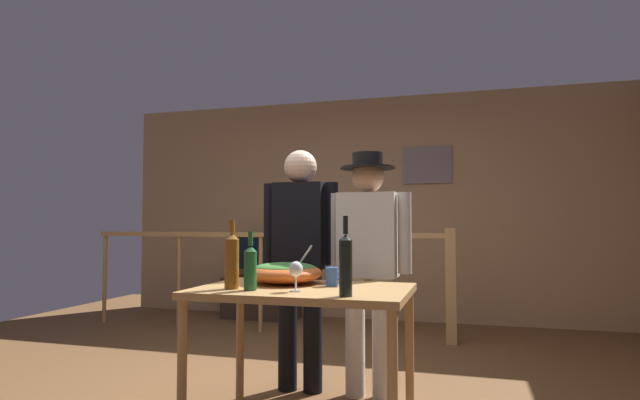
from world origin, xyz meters
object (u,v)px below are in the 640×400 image
at_px(tv_console, 261,298).
at_px(serving_table, 303,303).
at_px(wine_bottle_dark, 346,264).
at_px(wine_bottle_green, 250,267).
at_px(salad_bowl, 285,272).
at_px(person_standing_left, 300,249).
at_px(wine_glass, 296,270).
at_px(mug_blue, 332,277).
at_px(flat_screen_tv, 261,254).
at_px(wine_bottle_amber, 232,260).
at_px(framed_picture, 427,165).
at_px(person_standing_right, 368,252).
at_px(stair_railing, 317,264).

height_order(tv_console, serving_table, serving_table).
relative_size(wine_bottle_dark, wine_bottle_green, 1.26).
bearing_deg(tv_console, wine_bottle_green, -68.32).
distance_m(salad_bowl, person_standing_left, 0.54).
bearing_deg(tv_console, wine_glass, -64.58).
xyz_separation_m(serving_table, wine_bottle_dark, (0.31, -0.28, 0.25)).
relative_size(tv_console, wine_bottle_green, 2.90).
bearing_deg(serving_table, mug_blue, 33.93).
xyz_separation_m(flat_screen_tv, wine_bottle_green, (1.31, -3.26, 0.13)).
distance_m(serving_table, wine_bottle_amber, 0.46).
distance_m(salad_bowl, mug_blue, 0.30).
xyz_separation_m(wine_glass, wine_bottle_green, (-0.25, -0.02, 0.02)).
distance_m(tv_console, wine_bottle_amber, 3.54).
height_order(wine_bottle_green, mug_blue, wine_bottle_green).
bearing_deg(wine_glass, framed_picture, 83.52).
bearing_deg(wine_bottle_dark, serving_table, 137.36).
height_order(serving_table, wine_bottle_amber, wine_bottle_amber).
bearing_deg(tv_console, wine_bottle_amber, -70.01).
bearing_deg(person_standing_right, mug_blue, 81.55).
height_order(salad_bowl, person_standing_left, person_standing_left).
xyz_separation_m(flat_screen_tv, wine_bottle_dark, (1.85, -3.35, 0.17)).
xyz_separation_m(serving_table, person_standing_left, (-0.24, 0.66, 0.27)).
xyz_separation_m(salad_bowl, person_standing_left, (-0.08, 0.53, 0.11)).
bearing_deg(serving_table, tv_console, 116.44).
distance_m(flat_screen_tv, wine_bottle_amber, 3.45).
bearing_deg(flat_screen_tv, wine_bottle_dark, -61.12).
distance_m(person_standing_left, person_standing_right, 0.47).
xyz_separation_m(serving_table, wine_glass, (0.02, -0.18, 0.20)).
relative_size(serving_table, person_standing_right, 0.72).
height_order(flat_screen_tv, wine_glass, flat_screen_tv).
height_order(flat_screen_tv, person_standing_left, person_standing_left).
xyz_separation_m(tv_console, wine_glass, (1.56, -3.27, 0.65)).
height_order(wine_bottle_amber, person_standing_left, person_standing_left).
bearing_deg(wine_bottle_amber, flat_screen_tv, 110.17).
relative_size(framed_picture, mug_blue, 5.20).
bearing_deg(wine_glass, wine_bottle_green, -174.64).
height_order(wine_bottle_green, person_standing_left, person_standing_left).
bearing_deg(tv_console, serving_table, -63.56).
height_order(framed_picture, tv_console, framed_picture).
relative_size(wine_bottle_amber, person_standing_left, 0.23).
height_order(stair_railing, flat_screen_tv, stair_railing).
bearing_deg(person_standing_left, flat_screen_tv, -62.77).
bearing_deg(stair_railing, framed_picture, 44.92).
bearing_deg(stair_railing, person_standing_right, -63.15).
xyz_separation_m(framed_picture, wine_bottle_amber, (-0.77, -3.56, -0.88)).
relative_size(stair_railing, person_standing_left, 2.42).
bearing_deg(stair_railing, wine_bottle_dark, -70.63).
bearing_deg(person_standing_left, mug_blue, 122.54).
relative_size(flat_screen_tv, mug_blue, 6.02).
bearing_deg(wine_bottle_amber, salad_bowl, 56.96).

